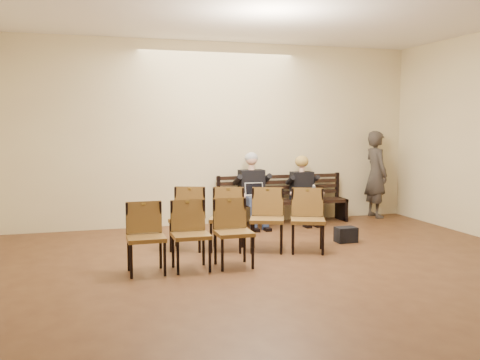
{
  "coord_description": "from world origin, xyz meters",
  "views": [
    {
      "loc": [
        -2.54,
        -5.04,
        1.94
      ],
      "look_at": [
        0.16,
        4.05,
        0.95
      ],
      "focal_mm": 40.0,
      "sensor_mm": 36.0,
      "label": 1
    }
  ],
  "objects_px": {
    "bag": "(346,235)",
    "chair_row_back": "(191,236)",
    "bench": "(283,212)",
    "seated_woman": "(304,192)",
    "water_bottle": "(314,197)",
    "seated_man": "(253,189)",
    "laptop": "(257,197)",
    "chair_row_front": "(247,220)",
    "passerby": "(376,168)"
  },
  "relations": [
    {
      "from": "water_bottle",
      "to": "bag",
      "type": "height_order",
      "value": "water_bottle"
    },
    {
      "from": "seated_woman",
      "to": "chair_row_back",
      "type": "height_order",
      "value": "seated_woman"
    },
    {
      "from": "bench",
      "to": "passerby",
      "type": "distance_m",
      "value": 2.25
    },
    {
      "from": "bag",
      "to": "passerby",
      "type": "height_order",
      "value": "passerby"
    },
    {
      "from": "seated_man",
      "to": "chair_row_front",
      "type": "height_order",
      "value": "seated_man"
    },
    {
      "from": "seated_woman",
      "to": "passerby",
      "type": "bearing_deg",
      "value": 7.29
    },
    {
      "from": "seated_woman",
      "to": "water_bottle",
      "type": "height_order",
      "value": "seated_woman"
    },
    {
      "from": "laptop",
      "to": "bag",
      "type": "bearing_deg",
      "value": -59.57
    },
    {
      "from": "bag",
      "to": "chair_row_back",
      "type": "distance_m",
      "value": 2.95
    },
    {
      "from": "bench",
      "to": "chair_row_back",
      "type": "height_order",
      "value": "chair_row_back"
    },
    {
      "from": "bag",
      "to": "chair_row_back",
      "type": "relative_size",
      "value": 0.2
    },
    {
      "from": "seated_woman",
      "to": "chair_row_front",
      "type": "xyz_separation_m",
      "value": [
        -1.74,
        -1.86,
        -0.13
      ]
    },
    {
      "from": "chair_row_front",
      "to": "chair_row_back",
      "type": "relative_size",
      "value": 1.41
    },
    {
      "from": "seated_man",
      "to": "chair_row_back",
      "type": "bearing_deg",
      "value": -122.82
    },
    {
      "from": "water_bottle",
      "to": "bag",
      "type": "relative_size",
      "value": 0.63
    },
    {
      "from": "bag",
      "to": "passerby",
      "type": "distance_m",
      "value": 2.78
    },
    {
      "from": "seated_man",
      "to": "chair_row_back",
      "type": "height_order",
      "value": "seated_man"
    },
    {
      "from": "water_bottle",
      "to": "passerby",
      "type": "xyz_separation_m",
      "value": [
        1.64,
        0.52,
        0.48
      ]
    },
    {
      "from": "laptop",
      "to": "bag",
      "type": "relative_size",
      "value": 1.05
    },
    {
      "from": "bag",
      "to": "chair_row_back",
      "type": "height_order",
      "value": "chair_row_back"
    },
    {
      "from": "bench",
      "to": "seated_man",
      "type": "bearing_deg",
      "value": -169.8
    },
    {
      "from": "bench",
      "to": "chair_row_front",
      "type": "bearing_deg",
      "value": -124.58
    },
    {
      "from": "seated_man",
      "to": "bench",
      "type": "bearing_deg",
      "value": 10.2
    },
    {
      "from": "seated_woman",
      "to": "laptop",
      "type": "xyz_separation_m",
      "value": [
        -1.04,
        -0.22,
        -0.03
      ]
    },
    {
      "from": "chair_row_front",
      "to": "chair_row_back",
      "type": "distance_m",
      "value": 1.33
    },
    {
      "from": "laptop",
      "to": "passerby",
      "type": "height_order",
      "value": "passerby"
    },
    {
      "from": "chair_row_back",
      "to": "bag",
      "type": "bearing_deg",
      "value": 18.58
    },
    {
      "from": "chair_row_front",
      "to": "bench",
      "type": "bearing_deg",
      "value": 77.0
    },
    {
      "from": "seated_man",
      "to": "laptop",
      "type": "relative_size",
      "value": 3.95
    },
    {
      "from": "bench",
      "to": "passerby",
      "type": "height_order",
      "value": "passerby"
    },
    {
      "from": "water_bottle",
      "to": "seated_woman",
      "type": "bearing_deg",
      "value": 105.25
    },
    {
      "from": "laptop",
      "to": "chair_row_back",
      "type": "height_order",
      "value": "chair_row_back"
    },
    {
      "from": "seated_woman",
      "to": "bag",
      "type": "height_order",
      "value": "seated_woman"
    },
    {
      "from": "water_bottle",
      "to": "passerby",
      "type": "distance_m",
      "value": 1.78
    },
    {
      "from": "bench",
      "to": "chair_row_front",
      "type": "xyz_separation_m",
      "value": [
        -1.37,
        -1.98,
        0.26
      ]
    },
    {
      "from": "seated_man",
      "to": "chair_row_back",
      "type": "relative_size",
      "value": 0.84
    },
    {
      "from": "seated_woman",
      "to": "chair_row_back",
      "type": "xyz_separation_m",
      "value": [
        -2.78,
        -2.69,
        -0.15
      ]
    },
    {
      "from": "laptop",
      "to": "bag",
      "type": "xyz_separation_m",
      "value": [
        1.04,
        -1.54,
        -0.45
      ]
    },
    {
      "from": "seated_man",
      "to": "seated_woman",
      "type": "xyz_separation_m",
      "value": [
        1.04,
        0.0,
        -0.09
      ]
    },
    {
      "from": "chair_row_front",
      "to": "laptop",
      "type": "bearing_deg",
      "value": 88.54
    },
    {
      "from": "bench",
      "to": "laptop",
      "type": "bearing_deg",
      "value": -153.09
    },
    {
      "from": "seated_man",
      "to": "passerby",
      "type": "distance_m",
      "value": 2.79
    },
    {
      "from": "seated_woman",
      "to": "chair_row_front",
      "type": "bearing_deg",
      "value": -133.06
    },
    {
      "from": "water_bottle",
      "to": "chair_row_back",
      "type": "distance_m",
      "value": 3.73
    },
    {
      "from": "seated_man",
      "to": "laptop",
      "type": "bearing_deg",
      "value": -90.24
    },
    {
      "from": "seated_woman",
      "to": "chair_row_back",
      "type": "distance_m",
      "value": 3.87
    },
    {
      "from": "seated_woman",
      "to": "water_bottle",
      "type": "relative_size",
      "value": 5.71
    },
    {
      "from": "laptop",
      "to": "passerby",
      "type": "xyz_separation_m",
      "value": [
        2.76,
        0.44,
        0.46
      ]
    },
    {
      "from": "chair_row_back",
      "to": "bench",
      "type": "bearing_deg",
      "value": 49.52
    },
    {
      "from": "water_bottle",
      "to": "bench",
      "type": "bearing_deg",
      "value": 137.35
    }
  ]
}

